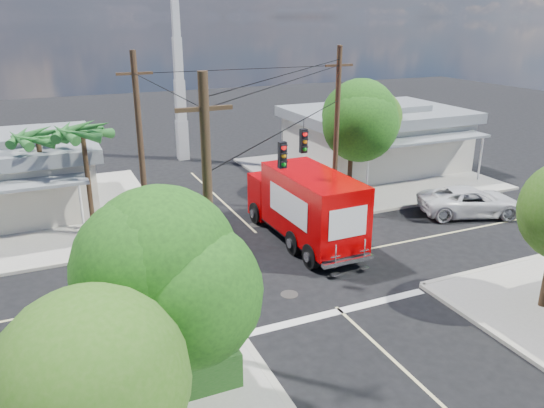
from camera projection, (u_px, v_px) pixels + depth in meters
ground at (290, 265)px, 23.44m from camera, size 120.00×120.00×0.00m
sidewalk_ne at (363, 173)px, 36.95m from camera, size 14.12×14.12×0.14m
sidewalk_nw at (22, 218)px, 28.64m from camera, size 14.12×14.12×0.14m
road_markings at (306, 279)px, 22.17m from camera, size 32.00×32.00×0.01m
building_ne at (376, 136)px, 37.76m from camera, size 11.80×10.20×4.50m
radio_tower at (179, 85)px, 38.99m from camera, size 0.80×0.80×17.00m
tree_sw_front at (168, 280)px, 12.83m from camera, size 3.88×3.78×6.03m
tree_sw_back at (68, 384)px, 9.86m from camera, size 3.56×3.42×5.41m
tree_ne_front at (353, 120)px, 30.43m from camera, size 4.21×4.14×6.66m
tree_ne_back at (369, 120)px, 33.52m from camera, size 3.77×3.66×5.82m
palm_nw_front at (83, 134)px, 25.36m from camera, size 3.01×3.08×5.59m
palm_nw_back at (38, 139)px, 26.02m from camera, size 3.01×3.08×5.19m
utility_poles at (242, 157)px, 22.66m from camera, size 12.00×10.68×9.00m
picket_fence at (133, 369)px, 15.41m from camera, size 5.94×0.06×1.00m
hedge_sw at (131, 387)px, 14.64m from camera, size 6.20×1.20×1.10m
vending_boxes at (344, 192)px, 31.04m from camera, size 1.90×0.50×1.10m
delivery_truck at (305, 205)px, 25.38m from camera, size 2.85×8.37×3.59m
parked_car at (471, 201)px, 29.12m from camera, size 6.15×4.33×1.56m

